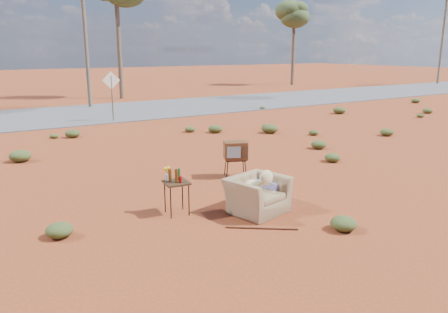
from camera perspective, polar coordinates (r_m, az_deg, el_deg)
ground at (r=8.64m, az=1.38°, el=-7.18°), size 140.00×140.00×0.00m
highway at (r=22.39m, az=-20.28°, el=5.06°), size 140.00×7.00×0.04m
armchair at (r=8.57m, az=4.65°, el=-4.28°), size 1.37×1.07×0.94m
tv_unit at (r=10.73m, az=1.52°, el=0.74°), size 0.69×0.64×0.90m
side_table at (r=8.36m, az=-6.51°, el=-3.11°), size 0.50×0.50×0.92m
rusty_bar at (r=7.85m, az=4.94°, el=-9.32°), size 1.05×0.79×0.03m
road_sign at (r=19.72m, az=-14.48°, el=8.74°), size 0.78×0.06×2.19m
eucalyptus_right at (r=40.64m, az=9.17°, el=17.65°), size 3.20×3.20×7.10m
utility_pole_center at (r=25.10m, az=-17.72°, el=15.58°), size 1.40×0.20×8.00m
utility_pole_east at (r=45.46m, az=26.63°, el=13.72°), size 1.40×0.20×8.00m
scrub_patch at (r=12.08m, az=-13.53°, el=-0.74°), size 17.49×8.07×0.33m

